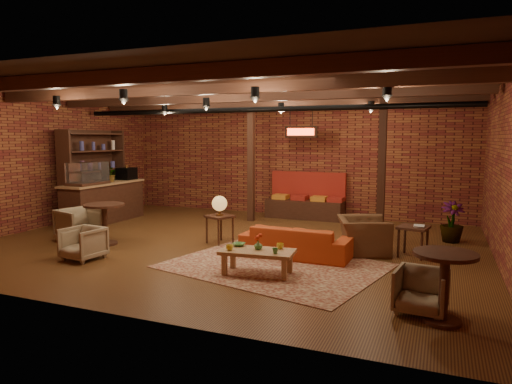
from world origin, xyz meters
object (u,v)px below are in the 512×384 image
at_px(round_table_left, 104,217).
at_px(armchair_a, 79,223).
at_px(armchair_b, 83,242).
at_px(side_table_book, 413,228).
at_px(plant_tall, 454,181).
at_px(armchair_far, 421,289).
at_px(armchair_right, 363,229).
at_px(round_table_right, 444,276).
at_px(coffee_table, 257,253).
at_px(side_table_lamp, 220,207).
at_px(sofa, 296,241).

relative_size(round_table_left, armchair_a, 1.08).
height_order(armchair_a, armchair_b, armchair_a).
bearing_deg(side_table_book, armchair_a, -168.36).
relative_size(armchair_b, plant_tall, 0.25).
relative_size(armchair_far, plant_tall, 0.24).
xyz_separation_m(armchair_right, round_table_right, (1.42, -3.03, 0.12)).
height_order(round_table_left, armchair_a, round_table_left).
distance_m(round_table_left, armchair_right, 5.22).
distance_m(coffee_table, plant_tall, 4.82).
bearing_deg(coffee_table, plant_tall, 51.50).
distance_m(side_table_lamp, plant_tall, 4.93).
xyz_separation_m(side_table_lamp, round_table_left, (-2.14, -1.01, -0.19)).
xyz_separation_m(coffee_table, armchair_a, (-4.38, 0.76, 0.03)).
relative_size(armchair_a, side_table_book, 1.30).
bearing_deg(side_table_book, side_table_lamp, -174.34).
bearing_deg(armchair_far, coffee_table, 170.89).
height_order(armchair_right, side_table_book, armchair_right).
xyz_separation_m(armchair_right, armchair_far, (1.16, -2.80, -0.14)).
distance_m(round_table_right, plant_tall, 4.71).
bearing_deg(armchair_a, round_table_right, -87.76).
bearing_deg(armchair_far, side_table_lamp, 155.74).
bearing_deg(round_table_right, coffee_table, 161.02).
xyz_separation_m(round_table_left, armchair_far, (6.21, -1.48, -0.26)).
height_order(armchair_a, round_table_right, round_table_right).
bearing_deg(armchair_a, armchair_right, -61.40).
height_order(coffee_table, armchair_b, coffee_table).
relative_size(armchair_right, armchair_far, 1.65).
relative_size(round_table_left, armchair_b, 1.30).
distance_m(armchair_a, armchair_right, 5.88).
relative_size(sofa, armchair_a, 2.55).
bearing_deg(armchair_right, armchair_a, 84.24).
relative_size(armchair_a, armchair_b, 1.21).
relative_size(sofa, coffee_table, 1.63).
bearing_deg(armchair_right, plant_tall, -62.86).
bearing_deg(round_table_left, side_table_book, 13.08).
distance_m(sofa, armchair_b, 3.88).
xyz_separation_m(side_table_lamp, armchair_a, (-2.83, -0.99, -0.37)).
height_order(round_table_right, plant_tall, plant_tall).
xyz_separation_m(coffee_table, armchair_far, (2.52, -0.73, -0.05)).
height_order(sofa, side_table_book, side_table_book).
xyz_separation_m(side_table_lamp, armchair_b, (-1.71, -2.09, -0.43)).
bearing_deg(round_table_left, armchair_right, 14.74).
bearing_deg(coffee_table, armchair_b, -174.04).
height_order(round_table_left, round_table_right, round_table_right).
bearing_deg(armchair_far, armchair_right, 119.65).
height_order(coffee_table, armchair_a, armchair_a).
bearing_deg(round_table_right, armchair_right, 115.18).
bearing_deg(round_table_left, armchair_far, -13.37).
distance_m(coffee_table, armchair_b, 3.28).
distance_m(armchair_far, plant_tall, 4.56).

